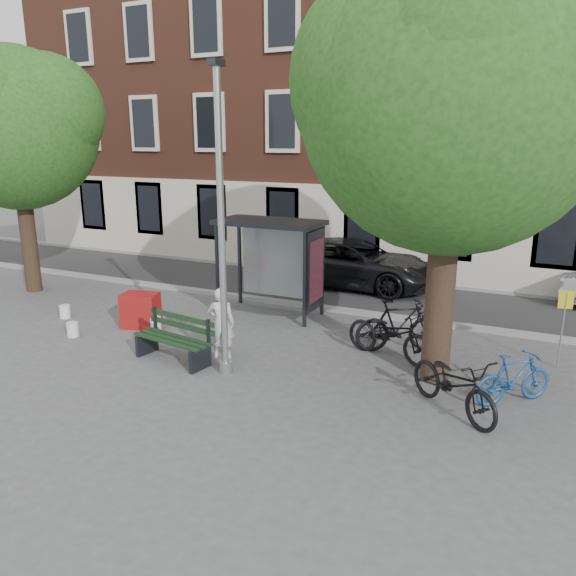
# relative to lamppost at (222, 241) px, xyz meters

# --- Properties ---
(ground) EXTENTS (90.00, 90.00, 0.00)m
(ground) POSITION_rel_lamppost_xyz_m (0.00, 0.00, -2.78)
(ground) COLOR #4C4C4F
(ground) RESTS_ON ground
(road) EXTENTS (40.00, 4.00, 0.01)m
(road) POSITION_rel_lamppost_xyz_m (0.00, 7.00, -2.78)
(road) COLOR #28282B
(road) RESTS_ON ground
(curb_near) EXTENTS (40.00, 0.25, 0.12)m
(curb_near) POSITION_rel_lamppost_xyz_m (0.00, 5.00, -2.72)
(curb_near) COLOR gray
(curb_near) RESTS_ON ground
(curb_far) EXTENTS (40.00, 0.25, 0.12)m
(curb_far) POSITION_rel_lamppost_xyz_m (0.00, 9.00, -2.72)
(curb_far) COLOR gray
(curb_far) RESTS_ON ground
(building_row) EXTENTS (30.00, 8.00, 14.00)m
(building_row) POSITION_rel_lamppost_xyz_m (0.00, 13.00, 4.22)
(building_row) COLOR brown
(building_row) RESTS_ON ground
(lamppost) EXTENTS (0.28, 0.35, 6.11)m
(lamppost) POSITION_rel_lamppost_xyz_m (0.00, 0.00, 0.00)
(lamppost) COLOR #9EA0A3
(lamppost) RESTS_ON ground
(tree_right) EXTENTS (5.76, 5.60, 8.20)m
(tree_right) POSITION_rel_lamppost_xyz_m (4.01, 1.38, 2.83)
(tree_right) COLOR black
(tree_right) RESTS_ON ground
(tree_left) EXTENTS (5.18, 4.86, 7.40)m
(tree_left) POSITION_rel_lamppost_xyz_m (-8.99, 2.88, 2.43)
(tree_left) COLOR black
(tree_left) RESTS_ON ground
(bus_shelter) EXTENTS (2.85, 1.45, 2.62)m
(bus_shelter) POSITION_rel_lamppost_xyz_m (-0.61, 4.11, -0.87)
(bus_shelter) COLOR #1E2328
(bus_shelter) RESTS_ON ground
(painter) EXTENTS (0.69, 0.59, 1.61)m
(painter) POSITION_rel_lamppost_xyz_m (-0.50, 0.67, -1.98)
(painter) COLOR silver
(painter) RESTS_ON ground
(bench) EXTENTS (1.98, 0.92, 0.98)m
(bench) POSITION_rel_lamppost_xyz_m (-1.35, 0.09, -2.33)
(bench) COLOR #1E2328
(bench) RESTS_ON ground
(bike_a) EXTENTS (2.31, 1.39, 1.15)m
(bike_a) POSITION_rel_lamppost_xyz_m (2.87, 2.21, -2.21)
(bike_a) COLOR black
(bike_a) RESTS_ON ground
(bike_b) EXTENTS (1.49, 1.44, 0.97)m
(bike_b) POSITION_rel_lamppost_xyz_m (5.50, 1.05, -2.30)
(bike_b) COLOR navy
(bike_b) RESTS_ON ground
(bike_c) EXTENTS (2.12, 1.94, 1.12)m
(bike_c) POSITION_rel_lamppost_xyz_m (4.57, 0.19, -2.22)
(bike_c) COLOR black
(bike_c) RESTS_ON ground
(bike_d) EXTENTS (2.03, 1.56, 1.22)m
(bike_d) POSITION_rel_lamppost_xyz_m (2.93, 2.77, -2.17)
(bike_d) COLOR black
(bike_d) RESTS_ON ground
(car_dark) EXTENTS (5.55, 2.64, 1.53)m
(car_dark) POSITION_rel_lamppost_xyz_m (0.06, 7.95, -2.02)
(car_dark) COLOR black
(car_dark) RESTS_ON ground
(red_stand) EXTENTS (1.03, 0.81, 0.90)m
(red_stand) POSITION_rel_lamppost_xyz_m (-3.50, 1.58, -2.33)
(red_stand) COLOR maroon
(red_stand) RESTS_ON ground
(bucket_a) EXTENTS (0.31, 0.31, 0.36)m
(bucket_a) POSITION_rel_lamppost_xyz_m (-5.88, 1.29, -2.60)
(bucket_a) COLOR white
(bucket_a) RESTS_ON ground
(bucket_b) EXTENTS (0.36, 0.36, 0.36)m
(bucket_b) POSITION_rel_lamppost_xyz_m (-4.56, 0.29, -2.60)
(bucket_b) COLOR silver
(bucket_b) RESTS_ON ground
(bucket_c) EXTENTS (0.30, 0.30, 0.36)m
(bucket_c) POSITION_rel_lamppost_xyz_m (-3.00, 1.52, -2.60)
(bucket_c) COLOR white
(bucket_c) RESTS_ON ground
(notice_sign) EXTENTS (0.29, 0.09, 1.70)m
(notice_sign) POSITION_rel_lamppost_xyz_m (6.25, 3.23, -1.59)
(notice_sign) COLOR #9EA0A3
(notice_sign) RESTS_ON ground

